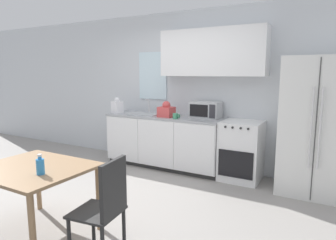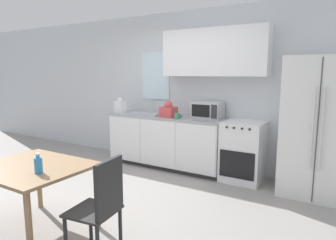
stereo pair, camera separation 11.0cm
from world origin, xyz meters
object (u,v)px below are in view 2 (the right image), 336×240
(coffee_mug, at_px, (178,116))
(drink_bottle, at_px, (38,165))
(dining_table, at_px, (33,175))
(microwave, at_px, (208,110))
(oven_range, at_px, (243,151))
(refrigerator, at_px, (320,128))
(dining_chair_side, at_px, (102,203))

(coffee_mug, distance_m, drink_bottle, 2.52)
(dining_table, bearing_deg, microwave, 75.27)
(oven_range, relative_size, refrigerator, 0.49)
(refrigerator, xyz_separation_m, dining_chair_side, (-1.47, -2.56, -0.40))
(oven_range, xyz_separation_m, coffee_mug, (-1.03, -0.23, 0.50))
(dining_chair_side, bearing_deg, drink_bottle, 93.38)
(oven_range, xyz_separation_m, dining_table, (-1.37, -2.63, 0.17))
(oven_range, bearing_deg, coffee_mug, -167.59)
(oven_range, relative_size, coffee_mug, 7.66)
(coffee_mug, bearing_deg, oven_range, 12.41)
(coffee_mug, bearing_deg, dining_chair_side, -76.24)
(dining_table, distance_m, dining_chair_side, 0.93)
(refrigerator, relative_size, microwave, 3.84)
(microwave, xyz_separation_m, drink_bottle, (-0.46, -2.85, -0.24))
(oven_range, height_order, drink_bottle, oven_range)
(coffee_mug, bearing_deg, dining_table, -98.01)
(microwave, bearing_deg, drink_bottle, -99.19)
(oven_range, height_order, refrigerator, refrigerator)
(coffee_mug, xyz_separation_m, dining_table, (-0.34, -2.40, -0.33))
(refrigerator, bearing_deg, coffee_mug, -175.03)
(microwave, height_order, dining_table, microwave)
(dining_table, relative_size, dining_chair_side, 1.17)
(microwave, distance_m, drink_bottle, 2.89)
(dining_table, relative_size, drink_bottle, 5.70)
(oven_range, height_order, dining_chair_side, dining_chair_side)
(dining_chair_side, relative_size, drink_bottle, 4.86)
(dining_table, bearing_deg, coffee_mug, 81.99)
(refrigerator, relative_size, coffee_mug, 15.61)
(oven_range, relative_size, dining_chair_side, 0.98)
(dining_chair_side, height_order, drink_bottle, dining_chair_side)
(dining_chair_side, bearing_deg, dining_table, 83.58)
(drink_bottle, bearing_deg, oven_range, 67.91)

